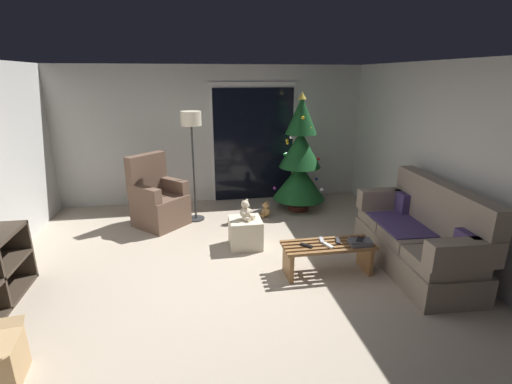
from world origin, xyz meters
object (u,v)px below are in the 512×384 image
teddy_bear_honey_by_tree (266,210)px  teddy_bear_cream (246,211)px  armchair (158,201)px  ottoman (245,233)px  couch (420,238)px  christmas_tree (300,160)px  remote_silver (322,240)px  coffee_table (328,254)px  cell_phone (360,239)px  book_stack (360,242)px  remote_white (328,245)px  remote_graphite (338,241)px  remote_black (306,246)px  floor_lamp (191,129)px

teddy_bear_honey_by_tree → teddy_bear_cream: bearing=-114.8°
armchair → ottoman: 1.65m
couch → armchair: 3.85m
christmas_tree → remote_silver: bearing=-98.8°
coffee_table → christmas_tree: christmas_tree is taller
teddy_bear_cream → teddy_bear_honey_by_tree: teddy_bear_cream is taller
armchair → teddy_bear_cream: size_ratio=3.96×
armchair → teddy_bear_honey_by_tree: (1.76, 0.01, -0.28)m
ottoman → cell_phone: bearing=-38.5°
book_stack → ottoman: book_stack is taller
cell_phone → teddy_bear_cream: bearing=175.7°
remote_silver → remote_white: (0.03, -0.15, 0.00)m
remote_white → christmas_tree: (0.30, 2.29, 0.51)m
remote_white → teddy_bear_cream: teddy_bear_cream is taller
ottoman → coffee_table: bearing=-45.9°
remote_graphite → remote_white: size_ratio=1.00×
remote_silver → remote_black: bearing=35.6°
christmas_tree → ottoman: 1.89m
remote_silver → floor_lamp: size_ratio=0.09×
cell_phone → remote_black: bearing=-151.1°
couch → book_stack: size_ratio=7.02×
floor_lamp → teddy_bear_cream: 1.67m
cell_phone → armchair: (-2.49, 2.02, -0.05)m
teddy_bear_cream → ottoman: bearing=134.1°
remote_silver → remote_graphite: same height
remote_silver → teddy_bear_honey_by_tree: size_ratio=0.55×
ottoman → couch: bearing=-25.0°
remote_black → armchair: bearing=-90.1°
remote_graphite → couch: bearing=-169.9°
coffee_table → cell_phone: 0.42m
floor_lamp → armchair: bearing=-168.6°
remote_graphite → ottoman: 1.34m
armchair → ottoman: (1.26, -1.04, -0.20)m
remote_black → christmas_tree: christmas_tree is taller
coffee_table → remote_graphite: (0.14, 0.04, 0.14)m
christmas_tree → floor_lamp: (-1.82, -0.16, 0.60)m
armchair → teddy_bear_honey_by_tree: 1.78m
remote_black → armchair: (-1.85, 1.96, 0.00)m
couch → remote_white: couch is taller
book_stack → floor_lamp: 3.07m
remote_black → couch: bearing=135.5°
remote_white → cell_phone: (0.38, -0.02, 0.06)m
armchair → remote_white: bearing=-43.5°
cell_phone → teddy_bear_honey_by_tree: cell_phone is taller
remote_black → ottoman: same height
remote_white → ottoman: (-0.85, 0.96, -0.19)m
floor_lamp → ottoman: 1.87m
remote_graphite → floor_lamp: bearing=-35.0°
book_stack → teddy_bear_honey_by_tree: (-0.74, 2.04, -0.30)m
coffee_table → armchair: size_ratio=0.97×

